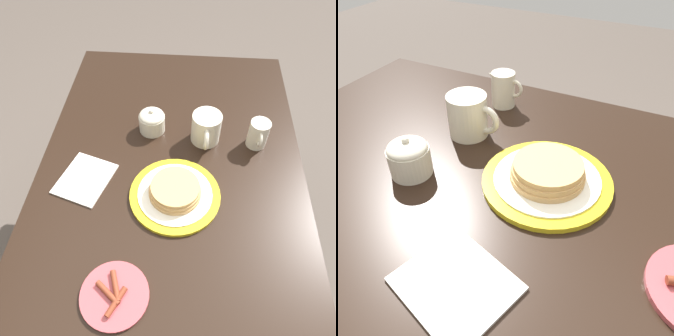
{
  "view_description": "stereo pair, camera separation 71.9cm",
  "coord_description": "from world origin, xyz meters",
  "views": [
    {
      "loc": [
        0.54,
        0.04,
        1.55
      ],
      "look_at": [
        -0.06,
        -0.01,
        0.78
      ],
      "focal_mm": 35.0,
      "sensor_mm": 36.0,
      "label": 1
    },
    {
      "loc": [
        0.16,
        -0.46,
        1.2
      ],
      "look_at": [
        -0.06,
        -0.01,
        0.78
      ],
      "focal_mm": 35.0,
      "sensor_mm": 36.0,
      "label": 2
    }
  ],
  "objects": [
    {
      "name": "ground_plane",
      "position": [
        0.0,
        0.0,
        0.0
      ],
      "size": [
        8.0,
        8.0,
        0.0
      ],
      "primitive_type": "plane",
      "color": "#51473F"
    },
    {
      "name": "dining_table",
      "position": [
        0.0,
        0.0,
        0.63
      ],
      "size": [
        1.42,
        0.83,
        0.75
      ],
      "color": "black",
      "rests_on": "ground_plane"
    },
    {
      "name": "side_plate_bacon",
      "position": [
        0.31,
        -0.11,
        0.76
      ],
      "size": [
        0.17,
        0.17,
        0.02
      ],
      "color": "#B2474C",
      "rests_on": "dining_table"
    },
    {
      "name": "pancake_plate",
      "position": [
        0.01,
        0.02,
        0.77
      ],
      "size": [
        0.26,
        0.26,
        0.05
      ],
      "color": "gold",
      "rests_on": "dining_table"
    },
    {
      "name": "creamer_pitcher",
      "position": [
        -0.21,
        0.27,
        0.8
      ],
      "size": [
        0.11,
        0.06,
        0.1
      ],
      "color": "beige",
      "rests_on": "dining_table"
    },
    {
      "name": "sugar_bowl",
      "position": [
        -0.25,
        -0.08,
        0.79
      ],
      "size": [
        0.09,
        0.09,
        0.09
      ],
      "color": "beige",
      "rests_on": "dining_table"
    },
    {
      "name": "coffee_mug",
      "position": [
        -0.22,
        0.1,
        0.8
      ],
      "size": [
        0.13,
        0.09,
        0.1
      ],
      "color": "beige",
      "rests_on": "dining_table"
    },
    {
      "name": "napkin",
      "position": [
        -0.03,
        -0.26,
        0.75
      ],
      "size": [
        0.2,
        0.19,
        0.01
      ],
      "color": "silver",
      "rests_on": "dining_table"
    }
  ]
}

